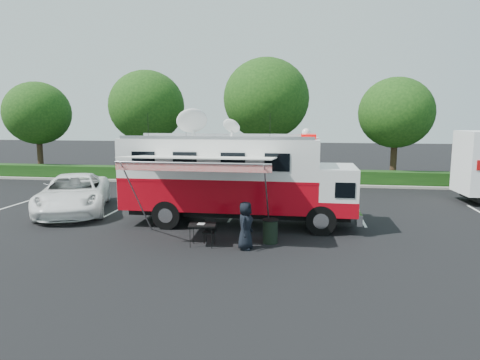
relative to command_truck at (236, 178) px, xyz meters
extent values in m
plane|color=black|center=(0.09, 0.00, -2.08)|extent=(120.00, 120.00, 0.00)
cube|color=#9E998E|center=(4.09, 11.00, -2.00)|extent=(60.00, 0.35, 0.15)
cube|color=black|center=(4.09, 11.90, -1.58)|extent=(60.00, 1.20, 1.00)
cylinder|color=black|center=(-17.91, 13.00, -0.08)|extent=(0.44, 0.44, 4.00)
ellipsoid|color=#14380F|center=(-17.91, 13.00, 2.88)|extent=(5.12, 5.12, 4.86)
cylinder|color=black|center=(-8.91, 13.00, 0.12)|extent=(0.44, 0.44, 4.40)
ellipsoid|color=#14380F|center=(-8.91, 13.00, 3.38)|extent=(5.63, 5.63, 5.35)
cylinder|color=black|center=(0.09, 13.00, 0.32)|extent=(0.44, 0.44, 4.80)
ellipsoid|color=#14380F|center=(0.09, 13.00, 3.87)|extent=(6.14, 6.14, 5.84)
cylinder|color=black|center=(9.09, 13.00, -0.08)|extent=(0.44, 0.44, 4.00)
ellipsoid|color=#14380F|center=(9.09, 13.00, 2.88)|extent=(5.12, 5.12, 4.86)
cube|color=silver|center=(-12.41, 3.00, -2.07)|extent=(0.12, 5.50, 0.01)
cube|color=silver|center=(-6.41, 3.00, -2.07)|extent=(0.12, 5.50, 0.01)
cube|color=silver|center=(-0.41, 3.00, -2.07)|extent=(0.12, 5.50, 0.01)
cube|color=silver|center=(5.59, 3.00, -2.07)|extent=(0.12, 5.50, 0.01)
cube|color=black|center=(0.09, 0.00, -1.47)|extent=(9.49, 1.54, 0.33)
cylinder|color=black|center=(3.62, -1.21, -1.47)|extent=(1.21, 0.35, 1.21)
cylinder|color=black|center=(3.62, 1.21, -1.47)|extent=(1.21, 0.35, 1.21)
cylinder|color=black|center=(-2.78, -1.21, -1.47)|extent=(1.21, 0.35, 1.21)
cylinder|color=black|center=(-2.78, 1.21, -1.47)|extent=(1.21, 0.35, 1.21)
cube|color=silver|center=(5.11, 0.00, -1.42)|extent=(0.22, 2.76, 0.44)
cube|color=silver|center=(4.28, 0.00, -0.37)|extent=(1.54, 2.76, 1.88)
cube|color=#AA0612|center=(4.28, 0.00, -1.03)|extent=(1.57, 2.78, 0.61)
cube|color=black|center=(5.00, 0.00, -0.04)|extent=(0.13, 2.46, 0.77)
cube|color=#AA0612|center=(-0.68, 0.00, -0.64)|extent=(8.38, 2.76, 1.32)
cube|color=#AA0612|center=(-0.68, 0.00, 0.02)|extent=(8.40, 2.78, 0.11)
cube|color=silver|center=(-0.68, 0.00, 0.85)|extent=(8.38, 2.76, 1.54)
cube|color=silver|center=(-0.68, 0.00, 1.66)|extent=(8.38, 2.76, 0.09)
cube|color=#CC0505|center=(3.07, 0.00, 1.82)|extent=(0.61, 1.05, 0.18)
sphere|color=silver|center=(2.96, 1.10, 1.93)|extent=(0.38, 0.38, 0.38)
ellipsoid|color=silver|center=(-1.90, -0.17, 2.44)|extent=(1.32, 1.32, 0.40)
ellipsoid|color=silver|center=(-0.24, 0.22, 2.22)|extent=(0.77, 0.77, 0.22)
cylinder|color=black|center=(-4.10, 0.44, 2.22)|extent=(0.02, 0.02, 1.10)
cylinder|color=black|center=(-2.34, 0.44, 2.22)|extent=(0.02, 0.02, 1.10)
cylinder|color=black|center=(1.41, 0.44, 2.22)|extent=(0.02, 0.02, 1.10)
cube|color=white|center=(-0.91, -2.70, 1.12)|extent=(5.52, 2.64, 0.22)
cube|color=red|center=(-0.91, -4.01, 0.92)|extent=(5.52, 0.04, 0.31)
cylinder|color=#B2B2B7|center=(-0.91, -4.03, 1.06)|extent=(5.52, 0.07, 0.07)
cylinder|color=#B2B2B7|center=(-3.41, -2.78, -0.50)|extent=(0.05, 2.83, 3.18)
cylinder|color=#B2B2B7|center=(1.60, -2.78, -0.50)|extent=(0.05, 2.83, 3.18)
imported|color=white|center=(-8.36, 1.22, -2.08)|extent=(5.30, 7.30, 1.85)
imported|color=black|center=(0.89, -3.48, -2.08)|extent=(0.68, 0.92, 1.73)
cube|color=black|center=(-0.71, -3.36, -1.27)|extent=(1.06, 0.82, 0.05)
cylinder|color=black|center=(-1.12, -3.61, -1.68)|extent=(0.02, 0.02, 0.80)
cylinder|color=black|center=(-1.12, -3.11, -1.68)|extent=(0.02, 0.02, 0.80)
cylinder|color=black|center=(-0.31, -3.61, -1.68)|extent=(0.02, 0.02, 0.80)
cylinder|color=black|center=(-0.31, -3.11, -1.68)|extent=(0.02, 0.02, 0.80)
cube|color=silver|center=(-0.76, -3.31, -1.25)|extent=(0.25, 0.34, 0.01)
cube|color=black|center=(-0.55, -2.93, -1.65)|extent=(0.47, 0.47, 0.04)
cube|color=black|center=(-0.55, -2.71, -1.41)|extent=(0.43, 0.09, 0.47)
cylinder|color=black|center=(-0.72, -3.10, -1.86)|extent=(0.02, 0.02, 0.43)
cylinder|color=black|center=(-0.72, -2.76, -1.86)|extent=(0.02, 0.02, 0.43)
cylinder|color=black|center=(-0.38, -3.10, -1.86)|extent=(0.02, 0.02, 0.43)
cylinder|color=black|center=(-0.38, -2.76, -1.86)|extent=(0.02, 0.02, 0.43)
cylinder|color=black|center=(1.71, -2.58, -1.64)|extent=(0.56, 0.56, 0.87)
cylinder|color=black|center=(1.71, -2.58, -1.19)|extent=(0.61, 0.61, 0.04)
camera|label=1|loc=(2.92, -18.13, 2.65)|focal=32.00mm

